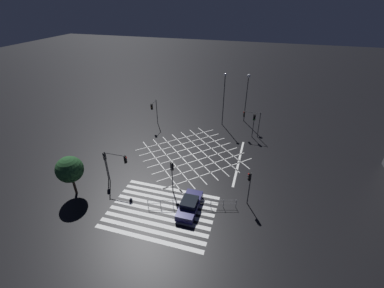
# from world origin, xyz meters

# --- Properties ---
(ground_plane) EXTENTS (200.00, 200.00, 0.00)m
(ground_plane) POSITION_xyz_m (0.00, 0.00, 0.00)
(ground_plane) COLOR black
(road_markings) EXTENTS (16.59, 23.65, 0.01)m
(road_markings) POSITION_xyz_m (0.28, -7.19, 0.00)
(road_markings) COLOR silver
(road_markings) RESTS_ON ground_plane
(traffic_light_ne_main) EXTENTS (2.69, 0.36, 4.23)m
(traffic_light_ne_main) POSITION_xyz_m (7.23, 7.85, 3.12)
(traffic_light_ne_main) COLOR #424244
(traffic_light_ne_main) RESTS_ON ground_plane
(traffic_light_se_main) EXTENTS (0.39, 0.36, 4.11)m
(traffic_light_se_main) POSITION_xyz_m (8.44, -7.77, 2.94)
(traffic_light_se_main) COLOR #424244
(traffic_light_se_main) RESTS_ON ground_plane
(traffic_light_nw_cross) EXTENTS (0.36, 2.16, 4.44)m
(traffic_light_nw_cross) POSITION_xyz_m (-8.59, 6.88, 3.24)
(traffic_light_nw_cross) COLOR #424244
(traffic_light_nw_cross) RESTS_ON ground_plane
(traffic_light_median_south) EXTENTS (0.36, 0.39, 3.91)m
(traffic_light_median_south) POSITION_xyz_m (0.05, -8.04, 2.79)
(traffic_light_median_south) COLOR #424244
(traffic_light_median_south) RESTS_ON ground_plane
(traffic_light_ne_cross) EXTENTS (0.36, 0.39, 3.93)m
(traffic_light_ne_cross) POSITION_xyz_m (7.74, 7.49, 2.81)
(traffic_light_ne_cross) COLOR #424244
(traffic_light_ne_cross) RESTS_ON ground_plane
(traffic_light_sw_cross) EXTENTS (0.36, 0.39, 3.75)m
(traffic_light_sw_cross) POSITION_xyz_m (-8.35, -8.15, 2.69)
(traffic_light_sw_cross) COLOR #424244
(traffic_light_sw_cross) RESTS_ON ground_plane
(traffic_light_sw_main) EXTENTS (2.88, 0.36, 4.28)m
(traffic_light_sw_main) POSITION_xyz_m (-6.47, -8.59, 3.16)
(traffic_light_sw_main) COLOR #424244
(traffic_light_sw_main) RESTS_ON ground_plane
(street_lamp_east) EXTENTS (0.58, 0.58, 8.40)m
(street_lamp_east) POSITION_xyz_m (5.83, 13.17, 6.26)
(street_lamp_east) COLOR #424244
(street_lamp_east) RESTS_ON ground_plane
(street_lamp_west) EXTENTS (0.49, 0.49, 8.94)m
(street_lamp_west) POSITION_xyz_m (2.35, 10.69, 6.07)
(street_lamp_west) COLOR #424244
(street_lamp_west) RESTS_ON ground_plane
(street_tree_near) EXTENTS (2.93, 2.93, 4.84)m
(street_tree_near) POSITION_xyz_m (-10.43, -11.59, 3.36)
(street_tree_near) COLOR #473323
(street_tree_near) RESTS_ON ground_plane
(waiting_car) EXTENTS (1.82, 4.43, 1.35)m
(waiting_car) POSITION_xyz_m (2.76, -10.38, 0.63)
(waiting_car) COLOR #191951
(waiting_car) RESTS_ON ground_plane
(pedestrian_railing) EXTENTS (9.05, 2.67, 1.05)m
(pedestrian_railing) POSITION_xyz_m (2.92, -10.04, 0.67)
(pedestrian_railing) COLOR #9EA0A5
(pedestrian_railing) RESTS_ON ground_plane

